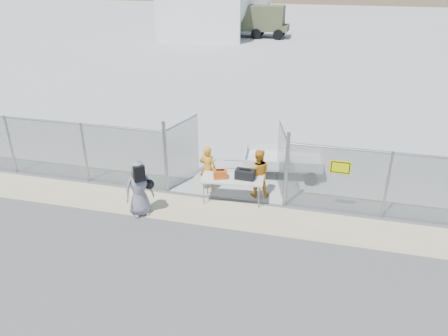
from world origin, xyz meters
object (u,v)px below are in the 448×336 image
(folding_table, at_px, (232,190))
(security_worker_left, at_px, (208,168))
(security_worker_right, at_px, (258,173))
(utility_trailer, at_px, (283,163))
(visitor, at_px, (139,188))

(folding_table, bearing_deg, security_worker_left, 142.49)
(folding_table, height_order, security_worker_right, security_worker_right)
(folding_table, bearing_deg, utility_trailer, 54.93)
(folding_table, xyz_separation_m, security_worker_left, (-1.00, 0.61, 0.37))
(security_worker_left, height_order, security_worker_right, security_worker_right)
(visitor, height_order, utility_trailer, visitor)
(visitor, relative_size, utility_trailer, 0.49)
(security_worker_right, bearing_deg, folding_table, 25.78)
(visitor, bearing_deg, folding_table, -9.89)
(folding_table, relative_size, security_worker_right, 1.20)
(security_worker_right, relative_size, utility_trailer, 0.46)
(folding_table, distance_m, security_worker_right, 1.01)
(security_worker_left, bearing_deg, folding_table, 151.29)
(security_worker_left, height_order, visitor, visitor)
(visitor, distance_m, utility_trailer, 5.54)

